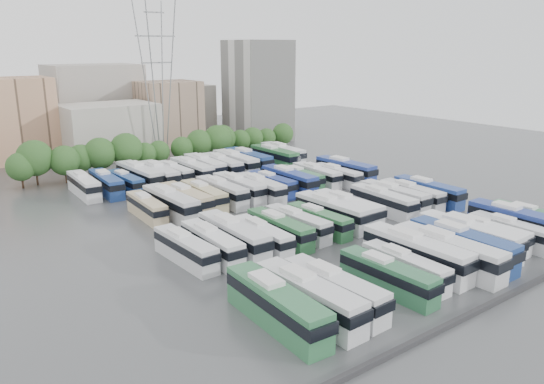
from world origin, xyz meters
TOP-DOWN VIEW (x-y plane):
  - ground at (0.00, 0.00)m, footprint 220.00×220.00m
  - parapet at (0.00, -33.00)m, footprint 56.00×0.50m
  - tree_line at (-2.01, 42.07)m, footprint 64.41×7.97m
  - city_buildings at (-7.46, 71.86)m, footprint 102.00×35.00m
  - apartment_tower at (34.00, 58.00)m, footprint 14.00×14.00m
  - electricity_pylon at (2.00, 50.00)m, footprint 9.00×6.91m
  - bus_r0_s0 at (-21.57, -23.40)m, footprint 3.61×13.57m
  - bus_r0_s1 at (-18.12, -23.82)m, footprint 3.17×13.17m
  - bus_r0_s2 at (-14.96, -23.94)m, footprint 3.12×12.44m
  - bus_r0_s4 at (-8.25, -24.77)m, footprint 2.86×11.62m
  - bus_r0_s5 at (-4.82, -24.14)m, footprint 2.64×10.95m
  - bus_r0_s6 at (-1.48, -22.95)m, footprint 3.23×13.72m
  - bus_r0_s7 at (1.59, -24.92)m, footprint 3.19×13.68m
  - bus_r0_s8 at (4.90, -24.54)m, footprint 3.12×13.60m
  - bus_r0_s9 at (8.11, -23.28)m, footprint 3.09×13.34m
  - bus_r0_s10 at (11.50, -23.42)m, footprint 2.76×11.34m
  - bus_r0_s11 at (14.83, -25.04)m, footprint 2.45×11.02m
  - bus_r0_s12 at (18.13, -23.90)m, footprint 3.08×13.35m
  - bus_r0_s13 at (21.21, -24.44)m, footprint 2.73×11.88m
  - bus_r1_s0 at (-21.30, -5.45)m, footprint 2.90×11.43m
  - bus_r1_s1 at (-18.03, -5.95)m, footprint 2.85×11.79m
  - bus_r1_s2 at (-14.83, -5.76)m, footprint 3.04×13.06m
  - bus_r1_s3 at (-11.52, -7.17)m, footprint 2.71×10.98m
  - bus_r1_s4 at (-8.31, -6.61)m, footprint 2.64×11.63m
  - bus_r1_s5 at (-5.01, -6.16)m, footprint 2.93×11.28m
  - bus_r1_s6 at (-1.75, -6.81)m, footprint 2.78×10.96m
  - bus_r1_s7 at (1.80, -5.65)m, footprint 3.30×12.97m
  - bus_r1_s8 at (4.90, -5.61)m, footprint 2.78×12.30m
  - bus_r1_s10 at (11.69, -6.23)m, footprint 3.16×12.19m
  - bus_r1_s11 at (14.89, -5.66)m, footprint 2.84×12.34m
  - bus_r1_s12 at (18.35, -6.26)m, footprint 2.99×11.76m
  - bus_r1_s13 at (21.59, -6.98)m, footprint 2.94×12.52m
  - bus_r2_s1 at (-18.05, 12.78)m, footprint 2.89×11.03m
  - bus_r2_s2 at (-14.80, 11.50)m, footprint 3.23×13.29m
  - bus_r2_s3 at (-11.67, 12.62)m, footprint 3.14×12.39m
  - bus_r2_s4 at (-8.34, 13.02)m, footprint 2.90×11.75m
  - bus_r2_s5 at (-5.05, 12.98)m, footprint 2.82×12.35m
  - bus_r2_s6 at (-1.53, 13.30)m, footprint 2.78×12.45m
  - bus_r2_s7 at (1.47, 11.40)m, footprint 3.03×12.04m
  - bus_r2_s8 at (4.77, 12.67)m, footprint 2.84×11.35m
  - bus_r2_s9 at (8.25, 12.23)m, footprint 2.91×12.98m
  - bus_r2_s10 at (11.37, 13.06)m, footprint 2.75×11.34m
  - bus_r2_s11 at (15.00, 12.67)m, footprint 3.05×11.75m
  - bus_r2_s12 at (18.10, 10.58)m, footprint 2.47×11.12m
  - bus_r2_s13 at (21.53, 11.91)m, footprint 3.41×13.47m
  - bus_r3_s0 at (-21.53, 30.59)m, footprint 3.08×12.08m
  - bus_r3_s1 at (-18.05, 29.54)m, footprint 3.18×12.16m
  - bus_r3_s2 at (-14.78, 29.16)m, footprint 2.89×10.93m
  - bus_r3_s3 at (-11.61, 30.30)m, footprint 3.64×13.78m
  - bus_r3_s4 at (-8.31, 29.36)m, footprint 3.25×13.00m
  - bus_r3_s5 at (-4.91, 30.23)m, footprint 2.74×11.26m
  - bus_r3_s6 at (-1.66, 29.26)m, footprint 2.94×12.72m
  - bus_r3_s7 at (1.66, 30.24)m, footprint 3.38×13.11m
  - bus_r3_s8 at (4.84, 29.17)m, footprint 3.40×12.90m
  - bus_r3_s9 at (8.31, 29.54)m, footprint 3.18×13.51m
  - bus_r3_s10 at (11.60, 29.86)m, footprint 3.10×13.62m
  - bus_r3_s12 at (18.05, 29.64)m, footprint 3.20×13.53m
  - bus_r3_s13 at (21.45, 31.12)m, footprint 3.45×13.39m

SIDE VIEW (x-z plane):
  - ground at x=0.00m, z-range 0.00..0.00m
  - parapet at x=0.00m, z-range 0.00..0.50m
  - bus_r3_s2 at x=-14.78m, z-range -0.03..3.37m
  - bus_r1_s6 at x=-1.75m, z-range -0.03..3.38m
  - bus_r0_s5 at x=-4.82m, z-range -0.03..3.39m
  - bus_r1_s3 at x=-11.52m, z-range -0.03..3.39m
  - bus_r2_s1 at x=-18.05m, z-range -0.03..3.40m
  - bus_r0_s11 at x=14.83m, z-range -0.03..3.42m
  - bus_r2_s12 at x=18.10m, z-range -0.03..3.45m
  - bus_r1_s5 at x=-5.01m, z-range -0.03..3.48m
  - bus_r3_s5 at x=-4.91m, z-range -0.03..3.48m
  - bus_r0_s10 at x=11.50m, z-range -0.03..3.51m
  - bus_r2_s8 at x=4.77m, z-range -0.03..3.51m
  - bus_r2_s10 at x=11.37m, z-range -0.03..3.51m
  - bus_r1_s0 at x=-21.30m, z-range -0.03..3.53m
  - bus_r0_s4 at x=-8.25m, z-range -0.03..3.59m
  - bus_r1_s4 at x=-8.31m, z-range -0.03..3.61m
  - bus_r2_s11 at x=15.00m, z-range -0.03..3.62m
  - bus_r1_s12 at x=18.35m, z-range -0.03..3.63m
  - bus_r2_s4 at x=-8.34m, z-range -0.03..3.63m
  - bus_r1_s1 at x=-18.03m, z-range -0.03..3.65m
  - bus_r0_s13 at x=21.21m, z-range -0.03..3.68m
  - bus_r2_s7 at x=1.47m, z-range -0.03..3.72m
  - bus_r3_s0 at x=-21.53m, z-range -0.03..3.73m
  - bus_r3_s1 at x=-18.05m, z-range -0.03..3.75m
  - bus_r1_s10 at x=11.69m, z-range -0.03..3.76m
  - bus_r1_s8 at x=4.90m, z-range -0.03..3.82m
  - bus_r2_s3 at x=-11.67m, z-range -0.03..3.83m
  - bus_r1_s11 at x=14.89m, z-range -0.04..3.83m
  - bus_r2_s5 at x=-5.05m, z-range -0.04..3.83m
  - bus_r0_s2 at x=-14.96m, z-range -0.04..3.84m
  - bus_r2_s6 at x=-1.53m, z-range -0.04..3.87m
  - bus_r1_s13 at x=21.59m, z-range -0.04..3.88m
  - bus_r3_s6 at x=-1.66m, z-range -0.04..3.94m
  - bus_r3_s8 at x=4.84m, z-range -0.04..3.97m
  - bus_r1_s7 at x=1.80m, z-range -0.04..4.00m
  - bus_r3_s4 at x=-8.31m, z-range -0.04..4.01m
  - bus_r2_s9 at x=8.25m, z-range -0.04..4.03m
  - bus_r3_s7 at x=1.66m, z-range -0.04..4.04m
  - bus_r1_s2 at x=-14.83m, z-range -0.04..4.05m
  - bus_r0_s1 at x=-18.12m, z-range -0.04..4.07m
  - bus_r2_s2 at x=-14.80m, z-range -0.04..4.11m
  - bus_r3_s13 at x=21.45m, z-range -0.04..4.13m
  - bus_r0_s9 at x=8.11m, z-range -0.04..4.13m
  - bus_r0_s12 at x=18.13m, z-range -0.04..4.14m
  - bus_r2_s13 at x=21.53m, z-range -0.04..4.16m
  - bus_r0_s0 at x=-21.57m, z-range -0.04..4.18m
  - bus_r3_s9 at x=8.31m, z-range -0.04..4.19m
  - bus_r3_s12 at x=18.05m, z-range -0.04..4.19m
  - bus_r0_s8 at x=4.90m, z-range -0.04..4.22m
  - bus_r3_s10 at x=11.60m, z-range -0.04..4.23m
  - bus_r0_s7 at x=1.59m, z-range -0.04..4.24m
  - bus_r3_s3 at x=-11.61m, z-range -0.04..4.24m
  - bus_r0_s6 at x=-1.48m, z-range -0.04..4.25m
  - tree_line at x=-2.01m, z-range 0.20..8.50m
  - city_buildings at x=-7.46m, z-range -2.13..17.87m
  - apartment_tower at x=34.00m, z-range 0.00..26.00m
  - electricity_pylon at x=2.00m, z-range 1.75..35.57m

